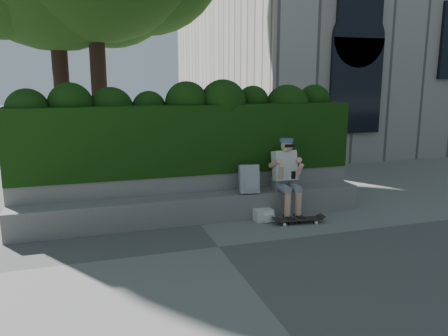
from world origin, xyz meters
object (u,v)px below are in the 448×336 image
object	(u,v)px
person	(286,174)
skateboard	(299,219)
backpack_plaid	(249,179)
backpack_ground	(263,215)

from	to	relation	value
person	skateboard	world-z (taller)	person
skateboard	backpack_plaid	distance (m)	1.08
skateboard	backpack_ground	size ratio (longest dim) A/B	2.63
skateboard	backpack_ground	bearing A→B (deg)	153.70
backpack_ground	backpack_plaid	bearing A→B (deg)	127.17
person	backpack_plaid	world-z (taller)	person
person	backpack_plaid	bearing A→B (deg)	172.93
skateboard	backpack_ground	xyz separation A→B (m)	(-0.51, 0.33, 0.03)
skateboard	backpack_plaid	world-z (taller)	backpack_plaid
person	skateboard	bearing A→B (deg)	-85.51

